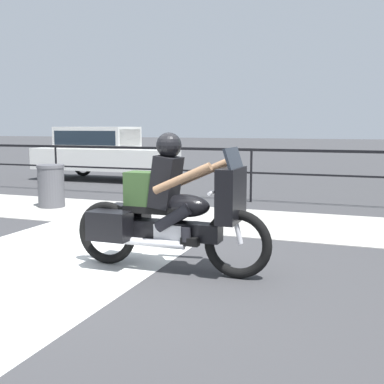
# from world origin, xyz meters

# --- Properties ---
(ground_plane) EXTENTS (120.00, 120.00, 0.00)m
(ground_plane) POSITION_xyz_m (0.00, 0.00, 0.00)
(ground_plane) COLOR #38383A
(sidewalk_band) EXTENTS (44.00, 2.40, 0.01)m
(sidewalk_band) POSITION_xyz_m (0.00, 3.40, 0.01)
(sidewalk_band) COLOR #A8A59E
(sidewalk_band) RESTS_ON ground
(crosswalk_band) EXTENTS (2.93, 6.00, 0.01)m
(crosswalk_band) POSITION_xyz_m (-1.30, -0.20, 0.00)
(crosswalk_band) COLOR silver
(crosswalk_band) RESTS_ON ground
(fence_railing) EXTENTS (36.00, 0.05, 1.18)m
(fence_railing) POSITION_xyz_m (0.00, 5.59, 0.93)
(fence_railing) COLOR black
(fence_railing) RESTS_ON ground
(motorcycle) EXTENTS (2.40, 0.76, 1.60)m
(motorcycle) POSITION_xyz_m (0.29, 0.28, 0.70)
(motorcycle) COLOR black
(motorcycle) RESTS_ON ground
(parked_car) EXTENTS (4.36, 1.71, 1.64)m
(parked_car) POSITION_xyz_m (-5.34, 8.30, 0.93)
(parked_car) COLOR silver
(parked_car) RESTS_ON ground
(trash_bin) EXTENTS (0.56, 0.56, 0.88)m
(trash_bin) POSITION_xyz_m (-3.70, 3.48, 0.44)
(trash_bin) COLOR #515156
(trash_bin) RESTS_ON ground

